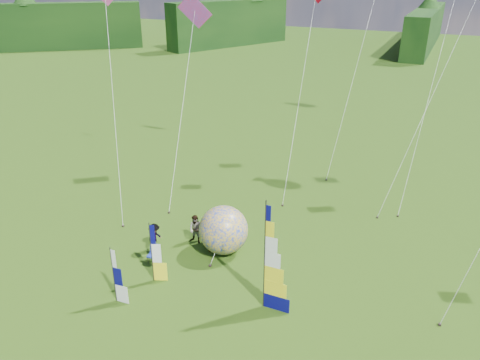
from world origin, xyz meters
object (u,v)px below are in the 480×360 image
at_px(bol_inflatable, 223,230).
at_px(spectator_b, 196,229).
at_px(spectator_c, 155,238).
at_px(feather_banner_main, 265,258).
at_px(camp_chair, 153,254).
at_px(kite_whale, 445,31).
at_px(spectator_a, 212,239).
at_px(side_banner_left, 152,253).
at_px(side_banner_far, 114,276).
at_px(spectator_d, 232,226).

bearing_deg(bol_inflatable, spectator_b, 174.73).
xyz_separation_m(bol_inflatable, spectator_c, (-3.43, -1.56, -0.51)).
distance_m(feather_banner_main, camp_chair, 7.05).
bearing_deg(kite_whale, spectator_a, -102.59).
relative_size(spectator_b, camp_chair, 1.70).
height_order(side_banner_left, kite_whale, kite_whale).
bearing_deg(side_banner_left, side_banner_far, -130.46).
bearing_deg(feather_banner_main, side_banner_far, -158.45).
relative_size(spectator_a, kite_whale, 0.07).
distance_m(side_banner_far, spectator_b, 6.17).
bearing_deg(spectator_c, spectator_a, -70.76).
relative_size(feather_banner_main, spectator_b, 3.12).
distance_m(side_banner_far, camp_chair, 3.51).
height_order(feather_banner_main, side_banner_left, feather_banner_main).
bearing_deg(kite_whale, feather_banner_main, -85.95).
bearing_deg(feather_banner_main, spectator_b, 147.54).
bearing_deg(camp_chair, spectator_c, 111.31).
bearing_deg(side_banner_left, bol_inflatable, 40.64).
bearing_deg(side_banner_far, camp_chair, 90.79).
xyz_separation_m(spectator_c, camp_chair, (0.52, -0.98, -0.34)).
distance_m(spectator_b, spectator_d, 2.05).
relative_size(side_banner_far, spectator_b, 1.68).
xyz_separation_m(spectator_a, spectator_c, (-2.86, -1.28, 0.05)).
xyz_separation_m(spectator_b, camp_chair, (-1.08, -2.70, -0.35)).
bearing_deg(spectator_d, camp_chair, 64.09).
distance_m(side_banner_left, spectator_b, 4.10).
relative_size(feather_banner_main, spectator_a, 3.35).
relative_size(spectator_a, spectator_b, 0.93).
relative_size(side_banner_far, spectator_d, 1.51).
relative_size(bol_inflatable, spectator_a, 1.70).
xyz_separation_m(spectator_b, spectator_d, (1.77, 1.03, 0.09)).
relative_size(bol_inflatable, spectator_d, 1.43).
bearing_deg(side_banner_left, spectator_b, 65.83).
height_order(bol_inflatable, spectator_c, bol_inflatable).
relative_size(side_banner_left, spectator_c, 1.91).
distance_m(feather_banner_main, spectator_a, 5.62).
xyz_separation_m(side_banner_left, side_banner_far, (-0.69, -2.06, -0.17)).
xyz_separation_m(side_banner_far, spectator_a, (2.10, 5.64, -0.64)).
bearing_deg(spectator_b, side_banner_left, -92.54).
xyz_separation_m(side_banner_left, spectator_b, (0.15, 4.02, -0.75)).
bearing_deg(side_banner_far, spectator_d, 66.61).
distance_m(feather_banner_main, kite_whale, 20.14).
relative_size(side_banner_left, kite_whale, 0.15).
relative_size(spectator_a, spectator_d, 0.84).
distance_m(spectator_b, kite_whale, 20.32).
relative_size(side_banner_left, spectator_b, 1.88).
bearing_deg(side_banner_far, kite_whale, 57.09).
bearing_deg(spectator_a, feather_banner_main, -55.40).
xyz_separation_m(side_banner_left, spectator_a, (1.42, 3.58, -0.81)).
height_order(bol_inflatable, spectator_b, bol_inflatable).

